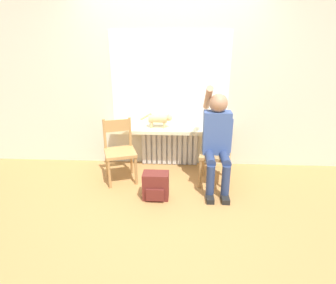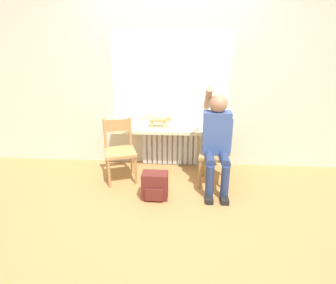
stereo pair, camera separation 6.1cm
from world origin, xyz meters
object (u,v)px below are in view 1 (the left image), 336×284
object	(u,v)px
cat	(160,119)
backpack	(156,186)
chair_right	(216,152)
person	(217,137)
chair_left	(120,150)

from	to	relation	value
cat	backpack	distance (m)	1.10
chair_right	cat	xyz separation A→B (m)	(-0.77, 0.47, 0.31)
chair_right	person	distance (m)	0.26
backpack	chair_right	bearing A→B (deg)	31.98
person	cat	distance (m)	0.95
chair_right	person	world-z (taller)	person
chair_left	person	world-z (taller)	person
chair_left	backpack	world-z (taller)	chair_left
person	backpack	size ratio (longest dim) A/B	3.97
chair_right	backpack	size ratio (longest dim) A/B	2.53
chair_left	person	size ratio (longest dim) A/B	0.64
chair_left	cat	xyz separation A→B (m)	(0.50, 0.47, 0.31)
chair_left	backpack	size ratio (longest dim) A/B	2.53
chair_left	cat	size ratio (longest dim) A/B	1.78
person	backpack	xyz separation A→B (m)	(-0.74, -0.37, -0.51)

